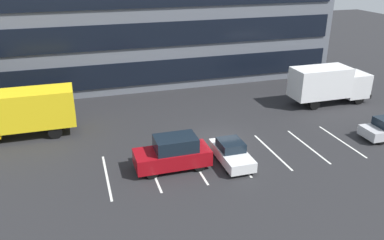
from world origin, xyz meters
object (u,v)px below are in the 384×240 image
(box_truck_yellow_all, at_px, (24,111))
(suv_maroon, at_px, (173,153))
(sedan_white, at_px, (231,153))
(box_truck_white, at_px, (329,83))

(box_truck_yellow_all, xyz_separation_m, suv_maroon, (9.18, -7.77, -0.93))
(box_truck_yellow_all, relative_size, sedan_white, 1.85)
(box_truck_yellow_all, distance_m, suv_maroon, 12.07)
(suv_maroon, bearing_deg, box_truck_yellow_all, 139.76)
(box_truck_white, distance_m, sedan_white, 14.66)
(suv_maroon, xyz_separation_m, sedan_white, (3.77, -0.40, -0.34))
(sedan_white, bearing_deg, box_truck_white, 31.31)
(box_truck_white, bearing_deg, suv_maroon, -156.14)
(box_truck_white, xyz_separation_m, suv_maroon, (-16.25, -7.19, -0.89))
(box_truck_yellow_all, bearing_deg, suv_maroon, -40.24)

